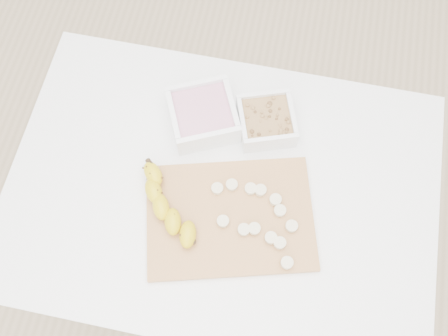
% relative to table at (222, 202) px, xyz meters
% --- Properties ---
extents(ground, '(3.50, 3.50, 0.00)m').
position_rel_table_xyz_m(ground, '(0.00, 0.00, -0.65)').
color(ground, '#C6AD89').
rests_on(ground, ground).
extents(table, '(1.00, 0.70, 0.75)m').
position_rel_table_xyz_m(table, '(0.00, 0.00, 0.00)').
color(table, white).
rests_on(table, ground).
extents(bowl_yogurt, '(0.20, 0.20, 0.07)m').
position_rel_table_xyz_m(bowl_yogurt, '(-0.08, 0.16, 0.13)').
color(bowl_yogurt, white).
rests_on(bowl_yogurt, table).
extents(bowl_granola, '(0.16, 0.16, 0.06)m').
position_rel_table_xyz_m(bowl_granola, '(0.07, 0.18, 0.13)').
color(bowl_granola, white).
rests_on(bowl_granola, table).
extents(cutting_board, '(0.43, 0.36, 0.01)m').
position_rel_table_xyz_m(cutting_board, '(0.03, -0.06, 0.10)').
color(cutting_board, '#B77C49').
rests_on(cutting_board, table).
extents(banana, '(0.16, 0.22, 0.04)m').
position_rel_table_xyz_m(banana, '(-0.11, -0.08, 0.13)').
color(banana, gold).
rests_on(banana, cutting_board).
extents(banana_slices, '(0.21, 0.18, 0.02)m').
position_rel_table_xyz_m(banana_slices, '(0.10, -0.05, 0.12)').
color(banana_slices, beige).
rests_on(banana_slices, cutting_board).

